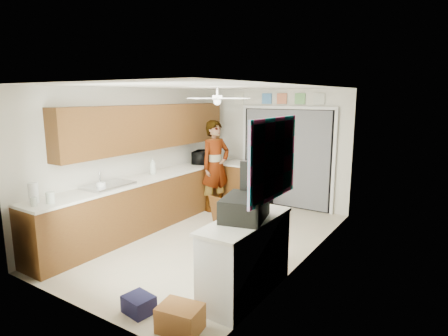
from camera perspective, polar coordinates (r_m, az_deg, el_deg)
The scene contains 41 objects.
floor at distance 6.38m, azimuth -1.99°, elevation -10.78°, with size 5.00×5.00×0.00m, color #C2B59C.
ceiling at distance 5.92m, azimuth -2.15°, elevation 12.29°, with size 5.00×5.00×0.00m, color white.
wall_back at distance 8.17m, azimuth 8.04°, elevation 3.04°, with size 3.20×3.20×0.00m, color silver.
wall_front at distance 4.28m, azimuth -21.69°, elevation -4.89°, with size 3.20×3.20×0.00m, color silver.
wall_left at distance 7.05m, azimuth -12.78°, elevation 1.62°, with size 5.00×5.00×0.00m, color silver.
wall_right at distance 5.29m, azimuth 12.28°, elevation -1.42°, with size 5.00×5.00×0.00m, color silver.
left_base_cabinets at distance 7.02m, azimuth -10.79°, elevation -5.04°, with size 0.60×4.80×0.90m, color #5B3815.
left_countertop at distance 6.90m, azimuth -10.87°, elevation -1.30°, with size 0.62×4.80×0.04m, color white.
upper_cabinets at distance 7.02m, azimuth -10.88°, elevation 6.18°, with size 0.32×4.00×0.80m, color #5B3815.
sink_basin at distance 6.23m, azimuth -17.24°, elevation -2.59°, with size 0.50×0.76×0.06m, color silver.
faucet at distance 6.35m, azimuth -18.39°, elevation -1.52°, with size 0.03×0.03×0.22m, color silver.
peninsula_base at distance 8.11m, azimuth 3.18°, elevation -2.69°, with size 1.00×0.60×0.90m, color #5B3815.
peninsula_top at distance 8.01m, azimuth 3.22°, elevation 0.58°, with size 1.04×0.64×0.04m, color white.
back_opening_recess at distance 8.08m, azimuth 9.52°, elevation 1.46°, with size 2.00×0.06×2.10m, color black.
curtain_panel at distance 8.04m, azimuth 9.40°, elevation 1.43°, with size 1.90×0.03×2.05m, color gray.
door_trim_left at distance 8.50m, azimuth 3.12°, elevation 2.07°, with size 0.06×0.04×2.10m, color white.
door_trim_right at distance 7.71m, azimuth 16.39°, elevation 0.72°, with size 0.06×0.04×2.10m, color white.
door_trim_head at distance 7.95m, azimuth 9.68°, elevation 9.07°, with size 2.10×0.04×0.06m, color white.
header_frame_1 at distance 8.18m, azimuth 6.53°, elevation 10.46°, with size 0.22×0.02×0.22m, color #4F8CD2.
header_frame_2 at distance 8.03m, azimuth 8.81°, elevation 10.40°, with size 0.22×0.02×0.22m, color #DA7752.
header_frame_3 at distance 7.87m, azimuth 11.50°, elevation 10.30°, with size 0.22×0.02×0.22m, color #6AA960.
header_frame_4 at distance 7.74m, azimuth 14.30°, elevation 10.17°, with size 0.22×0.02×0.22m, color beige.
route66_sign at distance 8.52m, azimuth 2.24°, elevation 10.54°, with size 0.22×0.02×0.26m, color silver.
right_counter_base at distance 4.60m, azimuth 3.37°, elevation -13.60°, with size 0.50×1.40×0.90m, color white.
right_counter_top at distance 4.43m, azimuth 3.33°, elevation -8.04°, with size 0.54×1.44×0.04m, color white.
abstract_painting at distance 4.32m, azimuth 7.52°, elevation 1.38°, with size 0.03×1.15×0.95m, color #FF5DB8.
ceiling_fan at distance 6.09m, azimuth -1.04°, elevation 10.57°, with size 1.14×1.14×0.24m, color white.
microwave at distance 7.98m, azimuth -3.33°, elevation 1.65°, with size 0.48×0.33×0.27m, color black.
soap_bottle at distance 6.99m, azimuth -10.81°, elevation 0.31°, with size 0.12×0.12×0.30m, color silver.
cup at distance 6.08m, azimuth -18.23°, elevation -2.59°, with size 0.14×0.14×0.11m, color white.
jar_a at distance 5.54m, azimuth -24.96°, elevation -4.12°, with size 0.11×0.11×0.16m, color silver.
jar_b at distance 5.50m, azimuth -27.01°, elevation -4.62°, with size 0.08×0.08×0.12m, color silver.
paper_towel_roll at distance 5.63m, azimuth -27.03°, elevation -3.41°, with size 0.13×0.13×0.28m, color white.
suitcase at distance 4.40m, azimuth 3.16°, elevation -6.07°, with size 0.47×0.63×0.27m, color black.
suitcase_rim at distance 4.43m, azimuth 3.14°, elevation -7.43°, with size 0.44×0.58×0.02m, color yellow.
suitcase_lid at distance 4.58m, azimuth 5.00°, elevation -2.17°, with size 0.42×0.03×0.50m, color black.
cardboard_box at distance 4.13m, azimuth -6.69°, elevation -21.77°, with size 0.43×0.32×0.27m, color #B26E38.
navy_crate at distance 4.50m, azimuth -12.86°, elevation -19.58°, with size 0.32×0.26×0.19m, color #141432.
cabinet_door_panel at distance 6.98m, azimuth -0.97°, elevation -6.46°, with size 0.36×0.03×0.54m, color #5B3815.
man at distance 7.71m, azimuth -1.30°, elevation 0.32°, with size 0.68×0.45×1.88m, color white.
dog at distance 6.82m, azimuth 4.04°, elevation -7.18°, with size 0.26×0.61×0.48m, color black.
Camera 1 is at (3.40, -4.85, 2.36)m, focal length 30.00 mm.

